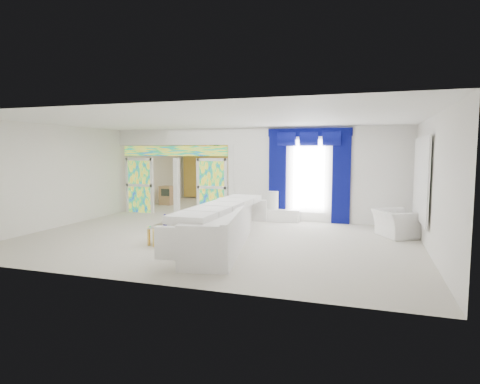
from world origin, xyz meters
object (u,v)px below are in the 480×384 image
(console_table, at_px, (282,215))
(grand_piano, at_px, (232,195))
(white_sofa, at_px, (223,227))
(armchair, at_px, (397,223))
(coffee_table, at_px, (177,230))

(console_table, xyz_separation_m, grand_piano, (-2.59, 2.67, 0.29))
(console_table, bearing_deg, white_sofa, -100.00)
(armchair, relative_size, grand_piano, 0.57)
(console_table, distance_m, grand_piano, 3.73)
(white_sofa, relative_size, coffee_table, 2.39)
(console_table, distance_m, armchair, 3.62)
(armchair, xyz_separation_m, grand_piano, (-5.94, 4.04, 0.13))
(grand_piano, bearing_deg, white_sofa, -62.72)
(coffee_table, bearing_deg, white_sofa, -12.53)
(white_sofa, height_order, armchair, white_sofa)
(coffee_table, xyz_separation_m, console_table, (2.00, 3.37, -0.03))
(white_sofa, bearing_deg, coffee_table, 156.75)
(white_sofa, bearing_deg, console_table, 69.28)
(coffee_table, bearing_deg, grand_piano, 95.62)
(white_sofa, relative_size, armchair, 4.28)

